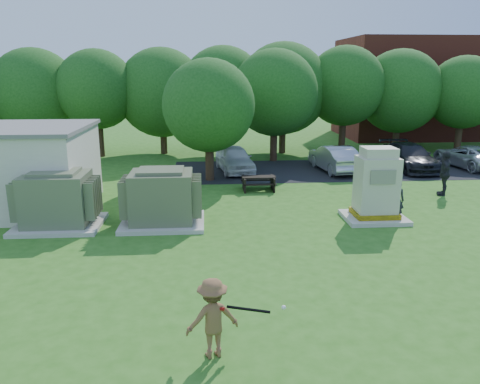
{
  "coord_description": "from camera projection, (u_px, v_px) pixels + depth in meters",
  "views": [
    {
      "loc": [
        -1.17,
        -11.96,
        5.49
      ],
      "look_at": [
        0.0,
        4.0,
        1.3
      ],
      "focal_mm": 35.0,
      "sensor_mm": 36.0,
      "label": 1
    }
  ],
  "objects": [
    {
      "name": "transformer_right",
      "position": [
        162.0,
        199.0,
        16.91
      ],
      "size": [
        3.0,
        2.4,
        2.07
      ],
      "color": "beige",
      "rests_on": "ground"
    },
    {
      "name": "car_dark",
      "position": [
        409.0,
        157.0,
        26.5
      ],
      "size": [
        2.11,
        5.0,
        1.44
      ],
      "primitive_type": "imported",
      "rotation": [
        0.0,
        0.0,
        0.02
      ],
      "color": "black",
      "rests_on": "ground"
    },
    {
      "name": "car_white",
      "position": [
        235.0,
        159.0,
        25.91
      ],
      "size": [
        2.29,
        4.39,
        1.43
      ],
      "primitive_type": "imported",
      "rotation": [
        0.0,
        0.0,
        0.15
      ],
      "color": "silver",
      "rests_on": "ground"
    },
    {
      "name": "batter",
      "position": [
        213.0,
        318.0,
        9.08
      ],
      "size": [
        1.18,
        0.85,
        1.64
      ],
      "primitive_type": "imported",
      "rotation": [
        0.0,
        0.0,
        3.4
      ],
      "color": "brown",
      "rests_on": "ground"
    },
    {
      "name": "batting_equipment",
      "position": [
        248.0,
        309.0,
        8.91
      ],
      "size": [
        1.4,
        0.33,
        0.09
      ],
      "color": "black",
      "rests_on": "ground"
    },
    {
      "name": "tree_row",
      "position": [
        251.0,
        91.0,
        29.93
      ],
      "size": [
        41.3,
        13.3,
        7.3
      ],
      "color": "#47301E",
      "rests_on": "ground"
    },
    {
      "name": "picnic_table",
      "position": [
        259.0,
        182.0,
        21.89
      ],
      "size": [
        1.56,
        1.17,
        0.67
      ],
      "color": "black",
      "rests_on": "ground"
    },
    {
      "name": "car_silver_a",
      "position": [
        334.0,
        158.0,
        25.99
      ],
      "size": [
        2.07,
        4.57,
        1.45
      ],
      "primitive_type": "imported",
      "rotation": [
        0.0,
        0.0,
        3.27
      ],
      "color": "#B7B6BB",
      "rests_on": "ground"
    },
    {
      "name": "ground",
      "position": [
        251.0,
        273.0,
        13.01
      ],
      "size": [
        120.0,
        120.0,
        0.0
      ],
      "primitive_type": "plane",
      "color": "#2D6619",
      "rests_on": "ground"
    },
    {
      "name": "transformer_left",
      "position": [
        57.0,
        201.0,
        16.65
      ],
      "size": [
        3.0,
        2.4,
        2.07
      ],
      "color": "beige",
      "rests_on": "ground"
    },
    {
      "name": "generator_cabinet",
      "position": [
        376.0,
        189.0,
        17.39
      ],
      "size": [
        2.26,
        1.85,
        2.76
      ],
      "color": "beige",
      "rests_on": "ground"
    },
    {
      "name": "parking_strip",
      "position": [
        351.0,
        170.0,
        26.53
      ],
      "size": [
        20.0,
        6.0,
        0.01
      ],
      "primitive_type": "cube",
      "color": "#232326",
      "rests_on": "ground"
    },
    {
      "name": "brick_building",
      "position": [
        433.0,
        88.0,
        39.32
      ],
      "size": [
        15.0,
        8.0,
        8.0
      ],
      "primitive_type": "cube",
      "color": "maroon",
      "rests_on": "ground"
    },
    {
      "name": "person_walking_right",
      "position": [
        445.0,
        173.0,
        20.91
      ],
      "size": [
        0.91,
        1.27,
        2.01
      ],
      "primitive_type": "imported",
      "rotation": [
        0.0,
        0.0,
        4.32
      ],
      "color": "#25252A",
      "rests_on": "ground"
    },
    {
      "name": "car_silver_b",
      "position": [
        468.0,
        156.0,
        27.1
      ],
      "size": [
        2.79,
        4.87,
        1.28
      ],
      "primitive_type": "imported",
      "rotation": [
        0.0,
        0.0,
        3.29
      ],
      "color": "silver",
      "rests_on": "ground"
    },
    {
      "name": "person_by_generator",
      "position": [
        397.0,
        200.0,
        17.48
      ],
      "size": [
        0.64,
        0.51,
        1.52
      ],
      "primitive_type": "imported",
      "rotation": [
        0.0,
        0.0,
        2.84
      ],
      "color": "black",
      "rests_on": "ground"
    }
  ]
}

